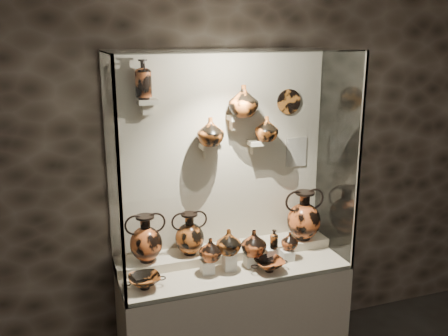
# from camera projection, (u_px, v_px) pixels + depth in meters

# --- Properties ---
(wall_back) EXTENTS (5.00, 0.02, 3.20)m
(wall_back) POSITION_uv_depth(u_px,v_px,m) (219.00, 156.00, 3.82)
(wall_back) COLOR black
(wall_back) RESTS_ON ground
(plinth) EXTENTS (1.70, 0.60, 0.80)m
(plinth) POSITION_uv_depth(u_px,v_px,m) (233.00, 316.00, 3.84)
(plinth) COLOR #BFB59A
(plinth) RESTS_ON floor
(front_tier) EXTENTS (1.68, 0.58, 0.03)m
(front_tier) POSITION_uv_depth(u_px,v_px,m) (233.00, 267.00, 3.73)
(front_tier) COLOR beige
(front_tier) RESTS_ON plinth
(rear_tier) EXTENTS (1.70, 0.25, 0.10)m
(rear_tier) POSITION_uv_depth(u_px,v_px,m) (225.00, 253.00, 3.88)
(rear_tier) COLOR beige
(rear_tier) RESTS_ON plinth
(back_panel) EXTENTS (1.70, 0.03, 1.60)m
(back_panel) POSITION_uv_depth(u_px,v_px,m) (219.00, 156.00, 3.81)
(back_panel) COLOR #BFB59A
(back_panel) RESTS_ON plinth
(glass_front) EXTENTS (1.70, 0.01, 1.60)m
(glass_front) POSITION_uv_depth(u_px,v_px,m) (250.00, 177.00, 3.26)
(glass_front) COLOR white
(glass_front) RESTS_ON plinth
(glass_left) EXTENTS (0.01, 0.60, 1.60)m
(glass_left) POSITION_uv_depth(u_px,v_px,m) (113.00, 177.00, 3.25)
(glass_left) COLOR white
(glass_left) RESTS_ON plinth
(glass_right) EXTENTS (0.01, 0.60, 1.60)m
(glass_right) POSITION_uv_depth(u_px,v_px,m) (338.00, 156.00, 3.80)
(glass_right) COLOR white
(glass_right) RESTS_ON plinth
(glass_top) EXTENTS (1.70, 0.60, 0.01)m
(glass_top) POSITION_uv_depth(u_px,v_px,m) (234.00, 51.00, 3.32)
(glass_top) COLOR white
(glass_top) RESTS_ON back_panel
(frame_post_left) EXTENTS (0.02, 0.02, 1.60)m
(frame_post_left) POSITION_uv_depth(u_px,v_px,m) (120.00, 190.00, 2.99)
(frame_post_left) COLOR gray
(frame_post_left) RESTS_ON plinth
(frame_post_right) EXTENTS (0.02, 0.02, 1.60)m
(frame_post_right) POSITION_uv_depth(u_px,v_px,m) (359.00, 166.00, 3.53)
(frame_post_right) COLOR gray
(frame_post_right) RESTS_ON plinth
(pedestal_a) EXTENTS (0.09, 0.09, 0.10)m
(pedestal_a) POSITION_uv_depth(u_px,v_px,m) (207.00, 266.00, 3.60)
(pedestal_a) COLOR silver
(pedestal_a) RESTS_ON front_tier
(pedestal_b) EXTENTS (0.09, 0.09, 0.13)m
(pedestal_b) POSITION_uv_depth(u_px,v_px,m) (229.00, 261.00, 3.65)
(pedestal_b) COLOR silver
(pedestal_b) RESTS_ON front_tier
(pedestal_c) EXTENTS (0.09, 0.09, 0.09)m
(pedestal_c) POSITION_uv_depth(u_px,v_px,m) (251.00, 260.00, 3.71)
(pedestal_c) COLOR silver
(pedestal_c) RESTS_ON front_tier
(pedestal_d) EXTENTS (0.09, 0.09, 0.12)m
(pedestal_d) POSITION_uv_depth(u_px,v_px,m) (270.00, 255.00, 3.76)
(pedestal_d) COLOR silver
(pedestal_d) RESTS_ON front_tier
(pedestal_e) EXTENTS (0.09, 0.09, 0.08)m
(pedestal_e) POSITION_uv_depth(u_px,v_px,m) (287.00, 255.00, 3.81)
(pedestal_e) COLOR silver
(pedestal_e) RESTS_ON front_tier
(bracket_ul) EXTENTS (0.14, 0.12, 0.04)m
(bracket_ul) POSITION_uv_depth(u_px,v_px,m) (148.00, 102.00, 3.45)
(bracket_ul) COLOR #BFB59A
(bracket_ul) RESTS_ON back_panel
(bracket_ca) EXTENTS (0.14, 0.12, 0.04)m
(bracket_ca) POSITION_uv_depth(u_px,v_px,m) (210.00, 146.00, 3.69)
(bracket_ca) COLOR #BFB59A
(bracket_ca) RESTS_ON back_panel
(bracket_cb) EXTENTS (0.10, 0.12, 0.04)m
(bracket_cb) POSITION_uv_depth(u_px,v_px,m) (235.00, 118.00, 3.70)
(bracket_cb) COLOR #BFB59A
(bracket_cb) RESTS_ON back_panel
(bracket_cc) EXTENTS (0.14, 0.12, 0.04)m
(bracket_cc) POSITION_uv_depth(u_px,v_px,m) (257.00, 143.00, 3.81)
(bracket_cc) COLOR #BFB59A
(bracket_cc) RESTS_ON back_panel
(amphora_left) EXTENTS (0.28, 0.28, 0.35)m
(amphora_left) POSITION_uv_depth(u_px,v_px,m) (146.00, 238.00, 3.60)
(amphora_left) COLOR #B85023
(amphora_left) RESTS_ON rear_tier
(amphora_mid) EXTENTS (0.33, 0.33, 0.33)m
(amphora_mid) POSITION_uv_depth(u_px,v_px,m) (190.00, 233.00, 3.72)
(amphora_mid) COLOR #AB531E
(amphora_mid) RESTS_ON rear_tier
(amphora_right) EXTENTS (0.33, 0.33, 0.40)m
(amphora_right) POSITION_uv_depth(u_px,v_px,m) (304.00, 215.00, 3.98)
(amphora_right) COLOR #B85023
(amphora_right) RESTS_ON rear_tier
(jug_a) EXTENTS (0.18, 0.18, 0.17)m
(jug_a) POSITION_uv_depth(u_px,v_px,m) (210.00, 250.00, 3.56)
(jug_a) COLOR #B85023
(jug_a) RESTS_ON pedestal_a
(jug_b) EXTENTS (0.23, 0.23, 0.19)m
(jug_b) POSITION_uv_depth(u_px,v_px,m) (229.00, 242.00, 3.60)
(jug_b) COLOR #AB531E
(jug_b) RESTS_ON pedestal_b
(jug_c) EXTENTS (0.22, 0.22, 0.20)m
(jug_c) POSITION_uv_depth(u_px,v_px,m) (254.00, 243.00, 3.67)
(jug_c) COLOR #B85023
(jug_c) RESTS_ON pedestal_c
(jug_e) EXTENTS (0.17, 0.17, 0.14)m
(jug_e) POSITION_uv_depth(u_px,v_px,m) (290.00, 241.00, 3.80)
(jug_e) COLOR #B85023
(jug_e) RESTS_ON pedestal_e
(lekythos_small) EXTENTS (0.09, 0.09, 0.17)m
(lekythos_small) POSITION_uv_depth(u_px,v_px,m) (274.00, 238.00, 3.71)
(lekythos_small) COLOR #AB531E
(lekythos_small) RESTS_ON pedestal_d
(kylix_left) EXTENTS (0.33, 0.30, 0.11)m
(kylix_left) POSITION_uv_depth(u_px,v_px,m) (144.00, 281.00, 3.38)
(kylix_left) COLOR #AB531E
(kylix_left) RESTS_ON front_tier
(kylix_right) EXTENTS (0.29, 0.25, 0.11)m
(kylix_right) POSITION_uv_depth(u_px,v_px,m) (269.00, 264.00, 3.63)
(kylix_right) COLOR #B85023
(kylix_right) RESTS_ON front_tier
(lekythos_tall) EXTENTS (0.14, 0.14, 0.31)m
(lekythos_tall) POSITION_uv_depth(u_px,v_px,m) (143.00, 77.00, 3.38)
(lekythos_tall) COLOR #B85023
(lekythos_tall) RESTS_ON bracket_ul
(ovoid_vase_a) EXTENTS (0.24, 0.24, 0.21)m
(ovoid_vase_a) POSITION_uv_depth(u_px,v_px,m) (210.00, 131.00, 3.61)
(ovoid_vase_a) COLOR #AB531E
(ovoid_vase_a) RESTS_ON bracket_ca
(ovoid_vase_b) EXTENTS (0.29, 0.29, 0.23)m
(ovoid_vase_b) POSITION_uv_depth(u_px,v_px,m) (243.00, 101.00, 3.62)
(ovoid_vase_b) COLOR #AB531E
(ovoid_vase_b) RESTS_ON bracket_cb
(ovoid_vase_c) EXTENTS (0.23, 0.23, 0.19)m
(ovoid_vase_c) POSITION_uv_depth(u_px,v_px,m) (267.00, 129.00, 3.76)
(ovoid_vase_c) COLOR #AB531E
(ovoid_vase_c) RESTS_ON bracket_cc
(wall_plate) EXTENTS (0.19, 0.02, 0.19)m
(wall_plate) POSITION_uv_depth(u_px,v_px,m) (289.00, 102.00, 3.86)
(wall_plate) COLOR #B26323
(wall_plate) RESTS_ON back_panel
(info_placard) EXTENTS (0.18, 0.01, 0.24)m
(info_placard) POSITION_uv_depth(u_px,v_px,m) (296.00, 152.00, 4.01)
(info_placard) COLOR beige
(info_placard) RESTS_ON back_panel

